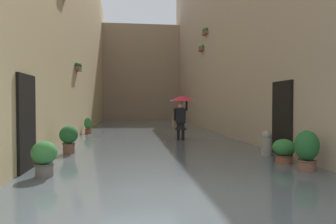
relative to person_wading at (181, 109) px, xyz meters
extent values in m
plane|color=slate|center=(1.00, -3.46, -1.36)|extent=(60.00, 60.00, 0.00)
cube|color=#515B60|center=(1.00, -3.46, -1.30)|extent=(7.35, 27.75, 0.11)
cube|color=tan|center=(-3.18, -3.46, 4.46)|extent=(1.80, 25.75, 11.64)
cube|color=black|center=(-2.26, 3.74, -0.26)|extent=(0.08, 1.10, 2.20)
cube|color=brown|center=(-2.18, -5.03, 4.12)|extent=(0.20, 0.70, 0.18)
ellipsoid|color=#2D7033|center=(-2.18, -5.03, 4.28)|extent=(0.28, 0.76, 0.24)
cube|color=brown|center=(-2.18, -5.93, 3.36)|extent=(0.20, 0.70, 0.18)
ellipsoid|color=#428947|center=(-2.18, -5.93, 3.52)|extent=(0.28, 0.76, 0.24)
cube|color=tan|center=(5.17, -3.46, 3.52)|extent=(1.80, 25.75, 9.76)
cube|color=black|center=(4.25, 4.99, -0.26)|extent=(0.08, 1.10, 2.20)
cube|color=brown|center=(4.17, -1.54, 1.67)|extent=(0.20, 0.70, 0.18)
ellipsoid|color=#2D7033|center=(4.17, -1.54, 1.83)|extent=(0.28, 0.76, 0.24)
cube|color=gray|center=(1.00, -15.23, 2.76)|extent=(10.15, 1.80, 8.22)
cube|color=#2D2319|center=(0.12, -0.01, -1.31)|extent=(0.13, 0.25, 0.10)
cylinder|color=black|center=(0.12, -0.01, -0.92)|extent=(0.13, 0.13, 0.68)
cube|color=#2D2319|center=(-0.06, 0.01, -1.31)|extent=(0.13, 0.25, 0.10)
cylinder|color=black|center=(-0.06, 0.01, -0.92)|extent=(0.13, 0.13, 0.68)
cube|color=black|center=(0.03, 0.00, -0.28)|extent=(0.40, 0.26, 0.59)
cone|color=black|center=(0.03, 0.00, -0.69)|extent=(0.55, 0.55, 0.28)
sphere|color=#DBB293|center=(0.03, 0.00, 0.11)|extent=(0.21, 0.21, 0.21)
cylinder|color=black|center=(-0.20, 0.02, 0.13)|extent=(0.09, 0.09, 0.44)
cylinder|color=black|center=(0.26, -0.03, -0.23)|extent=(0.09, 0.09, 0.48)
cylinder|color=black|center=(-0.03, 0.00, 0.21)|extent=(0.02, 0.02, 0.40)
cone|color=red|center=(-0.03, 0.00, 0.41)|extent=(1.00, 1.00, 0.22)
cylinder|color=black|center=(-0.03, 0.00, 0.55)|extent=(0.01, 0.01, 0.08)
cube|color=#8C6B4C|center=(0.34, -0.01, -0.55)|extent=(0.09, 0.28, 0.32)
torus|color=#8C6B4C|center=(0.34, -0.01, -0.27)|extent=(0.05, 0.30, 0.30)
cylinder|color=brown|center=(3.78, 2.76, -1.16)|extent=(0.33, 0.33, 0.40)
torus|color=brown|center=(3.78, 2.76, -0.96)|extent=(0.37, 0.37, 0.04)
ellipsoid|color=#23602D|center=(3.78, 2.76, -0.70)|extent=(0.52, 0.52, 0.52)
cylinder|color=#66605B|center=(3.72, 5.61, -1.18)|extent=(0.34, 0.34, 0.36)
torus|color=#56524E|center=(3.72, 5.61, -1.00)|extent=(0.38, 0.38, 0.04)
ellipsoid|color=#387F3D|center=(3.72, 5.61, -0.77)|extent=(0.50, 0.50, 0.46)
cylinder|color=brown|center=(-1.74, 4.84, -1.22)|extent=(0.40, 0.40, 0.28)
torus|color=brown|center=(-1.74, 4.84, -1.08)|extent=(0.43, 0.43, 0.04)
ellipsoid|color=#2D7033|center=(-1.74, 4.84, -0.87)|extent=(0.55, 0.55, 0.42)
cylinder|color=#9E563D|center=(4.00, -3.21, -1.20)|extent=(0.29, 0.29, 0.31)
torus|color=brown|center=(4.00, -3.21, -1.04)|extent=(0.32, 0.32, 0.04)
ellipsoid|color=#387F3D|center=(4.00, -3.21, -0.76)|extent=(0.38, 0.38, 0.58)
cylinder|color=brown|center=(-1.79, 5.75, -1.19)|extent=(0.39, 0.39, 0.33)
torus|color=brown|center=(-1.79, 5.75, -1.03)|extent=(0.42, 0.42, 0.04)
ellipsoid|color=#23602D|center=(-1.79, 5.75, -0.70)|extent=(0.51, 0.51, 0.66)
cylinder|color=gray|center=(-1.78, 3.77, -1.05)|extent=(0.30, 0.30, 0.60)
sphere|color=gray|center=(-1.78, 3.77, -0.68)|extent=(0.27, 0.27, 0.27)
camera|label=1|loc=(2.04, 12.04, 0.23)|focal=33.24mm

